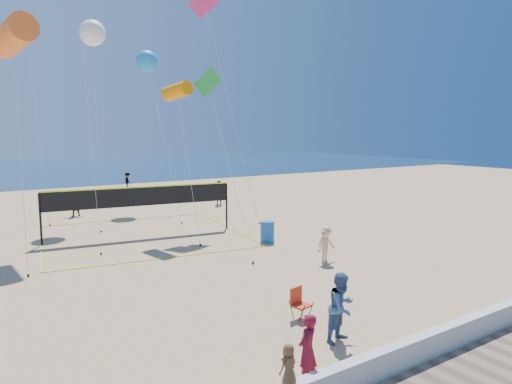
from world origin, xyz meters
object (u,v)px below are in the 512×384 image
woman (307,350)px  trash_barrel (267,232)px  volleyball_net (141,202)px  camp_chair (299,301)px

woman → trash_barrel: 12.71m
woman → volleyball_net: bearing=-119.5°
woman → volleyball_net: 15.70m
trash_barrel → camp_chair: bearing=-118.7°
woman → camp_chair: (2.03, 2.85, -0.28)m
camp_chair → volleyball_net: size_ratio=0.09×
woman → volleyball_net: (1.76, 15.56, 0.99)m
trash_barrel → volleyball_net: size_ratio=0.09×
trash_barrel → volleyball_net: bearing=135.5°
woman → volleyball_net: volleyball_net is taller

